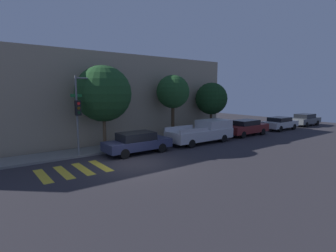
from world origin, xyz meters
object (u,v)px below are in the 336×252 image
at_px(pickup_truck, 203,132).
at_px(tree_near_corner, 103,94).
at_px(traffic_light_pole, 83,103).
at_px(sedan_tail_of_row, 305,119).
at_px(sedan_near_corner, 137,142).
at_px(sedan_far_end, 280,123).
at_px(tree_far_end, 211,99).
at_px(sedan_middle, 246,127).
at_px(tree_midblock, 173,92).

relative_size(pickup_truck, tree_near_corner, 0.97).
relative_size(traffic_light_pole, sedan_tail_of_row, 1.14).
height_order(pickup_truck, tree_near_corner, tree_near_corner).
bearing_deg(tree_near_corner, sedan_tail_of_row, -5.23).
bearing_deg(sedan_near_corner, sedan_far_end, 0.00).
height_order(sedan_tail_of_row, tree_far_end, tree_far_end).
xyz_separation_m(sedan_middle, tree_midblock, (-6.81, 2.20, 3.23)).
bearing_deg(tree_midblock, sedan_near_corner, -154.87).
bearing_deg(sedan_tail_of_row, sedan_middle, -180.00).
distance_m(pickup_truck, tree_far_end, 4.58).
distance_m(traffic_light_pole, sedan_far_end, 20.48).
height_order(sedan_near_corner, tree_midblock, tree_midblock).
bearing_deg(sedan_far_end, tree_far_end, 164.79).
height_order(traffic_light_pole, sedan_middle, traffic_light_pole).
distance_m(sedan_tail_of_row, tree_far_end, 13.97).
bearing_deg(sedan_far_end, pickup_truck, -180.00).
xyz_separation_m(traffic_light_pole, pickup_truck, (9.05, -1.27, -2.47)).
bearing_deg(sedan_far_end, tree_midblock, 170.09).
bearing_deg(pickup_truck, traffic_light_pole, 172.03).
height_order(pickup_truck, sedan_middle, pickup_truck).
relative_size(sedan_near_corner, tree_near_corner, 0.77).
bearing_deg(tree_far_end, tree_midblock, 180.00).
bearing_deg(sedan_far_end, tree_near_corner, 173.25).
distance_m(pickup_truck, sedan_far_end, 11.23).
xyz_separation_m(sedan_far_end, sedan_tail_of_row, (5.47, 0.00, 0.02)).
height_order(sedan_near_corner, sedan_middle, sedan_middle).
height_order(sedan_middle, tree_midblock, tree_midblock).
bearing_deg(sedan_near_corner, traffic_light_pole, 157.17).
xyz_separation_m(tree_near_corner, tree_far_end, (10.48, 0.00, -0.52)).
height_order(sedan_far_end, tree_near_corner, tree_near_corner).
bearing_deg(tree_midblock, sedan_far_end, -9.91).
xyz_separation_m(sedan_near_corner, pickup_truck, (6.04, -0.00, 0.13)).
height_order(sedan_near_corner, pickup_truck, pickup_truck).
bearing_deg(tree_near_corner, tree_midblock, 0.00).
relative_size(sedan_middle, tree_midblock, 0.87).
distance_m(traffic_light_pole, pickup_truck, 9.46).
xyz_separation_m(sedan_middle, sedan_tail_of_row, (11.23, 0.00, -0.02)).
bearing_deg(sedan_middle, pickup_truck, -180.00).
distance_m(sedan_middle, tree_far_end, 4.12).
relative_size(pickup_truck, tree_far_end, 1.16).
relative_size(sedan_far_end, sedan_tail_of_row, 0.98).
height_order(sedan_near_corner, tree_far_end, tree_far_end).
bearing_deg(sedan_far_end, traffic_light_pole, 176.42).
distance_m(sedan_far_end, sedan_tail_of_row, 5.47).
distance_m(sedan_far_end, tree_near_corner, 18.96).
bearing_deg(pickup_truck, sedan_middle, 0.00).
relative_size(traffic_light_pole, sedan_middle, 1.07).
distance_m(sedan_near_corner, tree_near_corner, 4.06).
bearing_deg(tree_near_corner, traffic_light_pole, -151.42).
relative_size(sedan_middle, sedan_far_end, 1.09).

